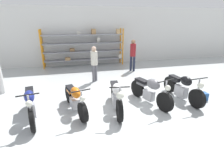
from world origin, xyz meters
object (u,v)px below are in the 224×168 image
(motorcycle_orange, at_px, (75,99))
(person_browsing, at_px, (133,53))
(person_near_rack, at_px, (94,61))
(toolbox, at_px, (201,96))
(shelving_rack, at_px, (85,47))
(motorcycle_white, at_px, (116,96))
(motorcycle_blue, at_px, (31,104))
(motorcycle_grey, at_px, (150,90))
(motorcycle_black, at_px, (183,88))

(motorcycle_orange, bearing_deg, person_browsing, 125.21)
(person_near_rack, height_order, toolbox, person_near_rack)
(shelving_rack, bearing_deg, motorcycle_white, -86.57)
(shelving_rack, height_order, motorcycle_blue, shelving_rack)
(motorcycle_grey, distance_m, motorcycle_black, 1.31)
(motorcycle_orange, bearing_deg, shelving_rack, 156.38)
(toolbox, bearing_deg, motorcycle_black, 159.98)
(motorcycle_white, xyz_separation_m, motorcycle_grey, (1.27, 0.14, 0.02))
(motorcycle_black, xyz_separation_m, toolbox, (0.66, -0.24, -0.32))
(motorcycle_white, relative_size, motorcycle_grey, 1.06)
(motorcycle_blue, xyz_separation_m, motorcycle_grey, (3.88, 0.06, 0.02))
(motorcycle_blue, xyz_separation_m, motorcycle_orange, (1.30, 0.13, -0.04))
(person_browsing, distance_m, person_near_rack, 2.72)
(motorcycle_white, bearing_deg, motorcycle_black, 101.40)
(shelving_rack, distance_m, person_browsing, 3.14)
(shelving_rack, distance_m, motorcycle_white, 6.24)
(motorcycle_blue, height_order, motorcycle_grey, motorcycle_grey)
(motorcycle_black, bearing_deg, person_browsing, -178.92)
(motorcycle_black, xyz_separation_m, person_browsing, (-0.45, 4.11, 0.59))
(motorcycle_orange, distance_m, toolbox, 4.58)
(toolbox, bearing_deg, motorcycle_grey, 173.81)
(motorcycle_grey, height_order, motorcycle_black, motorcycle_grey)
(motorcycle_white, height_order, person_browsing, person_browsing)
(person_browsing, relative_size, person_near_rack, 1.07)
(motorcycle_grey, bearing_deg, motorcycle_orange, -108.71)
(shelving_rack, relative_size, motorcycle_orange, 2.51)
(person_near_rack, distance_m, toolbox, 4.73)
(shelving_rack, relative_size, motorcycle_white, 2.40)
(motorcycle_orange, xyz_separation_m, motorcycle_white, (1.32, -0.21, 0.04))
(motorcycle_blue, height_order, person_near_rack, person_near_rack)
(person_browsing, xyz_separation_m, toolbox, (1.12, -4.35, -0.91))
(motorcycle_grey, bearing_deg, shelving_rack, 177.86)
(motorcycle_black, bearing_deg, person_near_rack, -139.91)
(person_near_rack, bearing_deg, toolbox, -175.35)
(motorcycle_black, height_order, person_near_rack, person_near_rack)
(motorcycle_orange, height_order, motorcycle_black, motorcycle_black)
(motorcycle_blue, relative_size, person_browsing, 1.15)
(shelving_rack, height_order, motorcycle_grey, shelving_rack)
(toolbox, bearing_deg, motorcycle_white, 178.77)
(motorcycle_white, relative_size, toolbox, 4.78)
(shelving_rack, height_order, motorcycle_orange, shelving_rack)
(motorcycle_white, relative_size, person_browsing, 1.18)
(motorcycle_orange, height_order, motorcycle_white, motorcycle_white)
(motorcycle_black, bearing_deg, motorcycle_grey, -93.99)
(shelving_rack, height_order, person_near_rack, shelving_rack)
(motorcycle_orange, distance_m, motorcycle_black, 3.90)
(shelving_rack, xyz_separation_m, motorcycle_white, (0.37, -6.18, -0.74))
(motorcycle_grey, xyz_separation_m, person_browsing, (0.86, 4.14, 0.56))
(motorcycle_grey, bearing_deg, person_near_rack, -168.96)
(motorcycle_blue, bearing_deg, motorcycle_white, 77.61)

